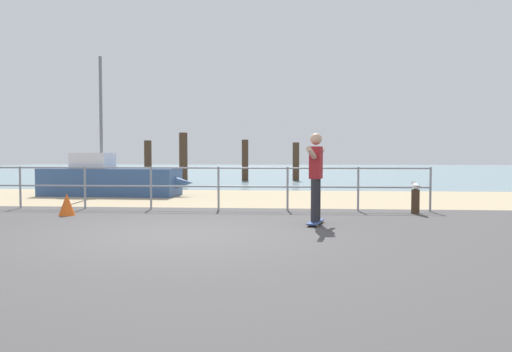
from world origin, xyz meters
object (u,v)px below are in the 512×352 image
Objects in this scene: skateboarder at (316,171)px; traffic_cone at (67,205)px; bollard_short at (415,202)px; sailboat at (115,180)px; seagull at (415,186)px; skateboard at (316,222)px.

skateboarder is 5.44m from traffic_cone.
bollard_short is (2.30, 1.86, -0.74)m from skateboarder.
sailboat reaches higher than seagull.
sailboat is 9.45m from seagull.
skateboarder reaches higher than bollard_short.
skateboarder is at bearing -161.57° from skateboard.
skateboarder is 3.04m from bollard_short.
bollard_short is at bearing 6.76° from traffic_cone.
bollard_short is at bearing 38.94° from skateboard.
sailboat is 6.07× the size of skateboard.
sailboat is 8.67m from skateboard.
seagull is at bearing -26.38° from sailboat.
sailboat is 8.90× the size of bollard_short.
traffic_cone is (-5.30, 0.95, 0.18)m from skateboard.
skateboarder is at bearing -44.54° from sailboat.
skateboarder is (6.17, -6.07, 0.50)m from sailboat.
sailboat is 3.03× the size of skateboarder.
skateboarder is 2.99m from seagull.
seagull is at bearing 39.20° from skateboarder.
sailboat reaches higher than skateboarder.
seagull is 0.97× the size of traffic_cone.
skateboard is at bearing -141.06° from bollard_short.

